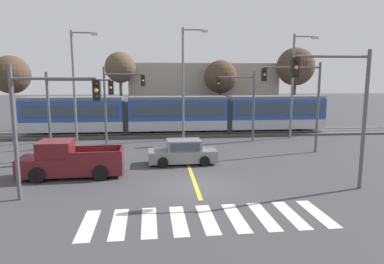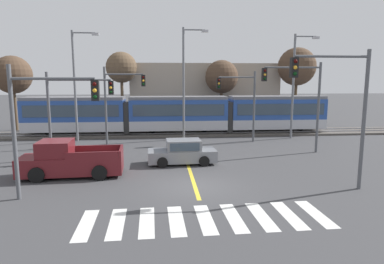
% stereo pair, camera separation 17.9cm
% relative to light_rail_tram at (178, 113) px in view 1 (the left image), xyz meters
% --- Properties ---
extents(ground_plane, '(200.00, 200.00, 0.00)m').
position_rel_light_rail_tram_xyz_m(ground_plane, '(-0.01, -15.97, -2.05)').
color(ground_plane, '#3D3D3F').
extents(track_bed, '(120.00, 4.00, 0.18)m').
position_rel_light_rail_tram_xyz_m(track_bed, '(-0.01, 0.01, -1.96)').
color(track_bed, '#4C4742').
rests_on(track_bed, ground).
extents(rail_near, '(120.00, 0.08, 0.10)m').
position_rel_light_rail_tram_xyz_m(rail_near, '(-0.01, -0.71, -1.82)').
color(rail_near, '#939399').
rests_on(rail_near, track_bed).
extents(rail_far, '(120.00, 0.08, 0.10)m').
position_rel_light_rail_tram_xyz_m(rail_far, '(-0.01, 0.73, -1.82)').
color(rail_far, '#939399').
rests_on(rail_far, track_bed).
extents(light_rail_tram, '(28.00, 2.64, 3.43)m').
position_rel_light_rail_tram_xyz_m(light_rail_tram, '(0.00, 0.00, 0.00)').
color(light_rail_tram, '#B7BAC1').
rests_on(light_rail_tram, track_bed).
extents(crosswalk_stripe_0, '(0.63, 2.81, 0.01)m').
position_rel_light_rail_tram_xyz_m(crosswalk_stripe_0, '(-4.41, -20.00, -2.04)').
color(crosswalk_stripe_0, silver).
rests_on(crosswalk_stripe_0, ground).
extents(crosswalk_stripe_1, '(0.63, 2.81, 0.01)m').
position_rel_light_rail_tram_xyz_m(crosswalk_stripe_1, '(-3.31, -19.97, -2.04)').
color(crosswalk_stripe_1, silver).
rests_on(crosswalk_stripe_1, ground).
extents(crosswalk_stripe_2, '(0.63, 2.81, 0.01)m').
position_rel_light_rail_tram_xyz_m(crosswalk_stripe_2, '(-2.21, -19.94, -2.04)').
color(crosswalk_stripe_2, silver).
rests_on(crosswalk_stripe_2, ground).
extents(crosswalk_stripe_3, '(0.63, 2.81, 0.01)m').
position_rel_light_rail_tram_xyz_m(crosswalk_stripe_3, '(-1.11, -19.91, -2.04)').
color(crosswalk_stripe_3, silver).
rests_on(crosswalk_stripe_3, ground).
extents(crosswalk_stripe_4, '(0.63, 2.81, 0.01)m').
position_rel_light_rail_tram_xyz_m(crosswalk_stripe_4, '(-0.01, -19.88, -2.04)').
color(crosswalk_stripe_4, silver).
rests_on(crosswalk_stripe_4, ground).
extents(crosswalk_stripe_5, '(0.63, 2.81, 0.01)m').
position_rel_light_rail_tram_xyz_m(crosswalk_stripe_5, '(1.09, -19.85, -2.04)').
color(crosswalk_stripe_5, silver).
rests_on(crosswalk_stripe_5, ground).
extents(crosswalk_stripe_6, '(0.63, 2.81, 0.01)m').
position_rel_light_rail_tram_xyz_m(crosswalk_stripe_6, '(2.19, -19.82, -2.04)').
color(crosswalk_stripe_6, silver).
rests_on(crosswalk_stripe_6, ground).
extents(crosswalk_stripe_7, '(0.63, 2.81, 0.01)m').
position_rel_light_rail_tram_xyz_m(crosswalk_stripe_7, '(3.29, -19.79, -2.04)').
color(crosswalk_stripe_7, silver).
rests_on(crosswalk_stripe_7, ground).
extents(crosswalk_stripe_8, '(0.63, 2.81, 0.01)m').
position_rel_light_rail_tram_xyz_m(crosswalk_stripe_8, '(4.39, -19.77, -2.04)').
color(crosswalk_stripe_8, silver).
rests_on(crosswalk_stripe_8, ground).
extents(lane_centre_line, '(0.20, 15.89, 0.01)m').
position_rel_light_rail_tram_xyz_m(lane_centre_line, '(-0.01, -9.94, -2.04)').
color(lane_centre_line, gold).
rests_on(lane_centre_line, ground).
extents(sedan_crossing, '(4.26, 2.04, 1.52)m').
position_rel_light_rail_tram_xyz_m(sedan_crossing, '(-0.34, -11.26, -1.35)').
color(sedan_crossing, gray).
rests_on(sedan_crossing, ground).
extents(pickup_truck, '(5.49, 2.42, 1.98)m').
position_rel_light_rail_tram_xyz_m(pickup_truck, '(-6.62, -13.49, -1.20)').
color(pickup_truck, maroon).
rests_on(pickup_truck, ground).
extents(traffic_light_far_right, '(3.25, 0.38, 5.86)m').
position_rel_light_rail_tram_xyz_m(traffic_light_far_right, '(5.00, -4.34, 1.78)').
color(traffic_light_far_right, '#515459').
rests_on(traffic_light_far_right, ground).
extents(traffic_light_mid_right, '(4.25, 0.38, 6.39)m').
position_rel_light_rail_tram_xyz_m(traffic_light_mid_right, '(8.09, -8.83, 2.23)').
color(traffic_light_mid_right, '#515459').
rests_on(traffic_light_mid_right, ground).
extents(traffic_light_near_left, '(3.75, 0.38, 5.86)m').
position_rel_light_rail_tram_xyz_m(traffic_light_near_left, '(-6.65, -16.99, 1.76)').
color(traffic_light_near_left, '#515459').
rests_on(traffic_light_near_left, ground).
extents(traffic_light_mid_left, '(4.25, 0.38, 5.69)m').
position_rel_light_rail_tram_xyz_m(traffic_light_mid_left, '(-7.34, -9.34, 1.72)').
color(traffic_light_mid_left, '#515459').
rests_on(traffic_light_mid_left, ground).
extents(traffic_light_near_right, '(3.75, 0.38, 6.59)m').
position_rel_light_rail_tram_xyz_m(traffic_light_near_right, '(6.65, -16.98, 2.33)').
color(traffic_light_near_right, '#515459').
rests_on(traffic_light_near_right, ground).
extents(traffic_light_far_left, '(3.25, 0.38, 6.18)m').
position_rel_light_rail_tram_xyz_m(traffic_light_far_left, '(-4.93, -4.56, 1.94)').
color(traffic_light_far_left, '#515459').
rests_on(traffic_light_far_left, ground).
extents(street_lamp_west, '(2.25, 0.28, 9.17)m').
position_rel_light_rail_tram_xyz_m(street_lamp_west, '(-8.57, -2.53, 3.13)').
color(street_lamp_west, slate).
rests_on(street_lamp_west, ground).
extents(street_lamp_centre, '(2.19, 0.28, 9.50)m').
position_rel_light_rail_tram_xyz_m(street_lamp_centre, '(0.52, -2.62, 3.30)').
color(street_lamp_centre, slate).
rests_on(street_lamp_centre, ground).
extents(street_lamp_east, '(2.21, 0.28, 9.03)m').
position_rel_light_rail_tram_xyz_m(street_lamp_east, '(10.08, -2.94, 3.06)').
color(street_lamp_east, slate).
rests_on(street_lamp_east, ground).
extents(bare_tree_far_west, '(3.79, 3.79, 7.54)m').
position_rel_light_rail_tram_xyz_m(bare_tree_far_west, '(-16.41, 4.16, 3.56)').
color(bare_tree_far_west, brown).
rests_on(bare_tree_far_west, ground).
extents(bare_tree_west, '(3.32, 3.32, 8.11)m').
position_rel_light_rail_tram_xyz_m(bare_tree_west, '(-5.82, 5.90, 4.35)').
color(bare_tree_west, brown).
rests_on(bare_tree_west, ground).
extents(bare_tree_east, '(3.60, 3.60, 7.25)m').
position_rel_light_rail_tram_xyz_m(bare_tree_east, '(5.00, 5.11, 3.37)').
color(bare_tree_east, brown).
rests_on(bare_tree_east, ground).
extents(bare_tree_far_east, '(4.17, 4.17, 8.64)m').
position_rel_light_rail_tram_xyz_m(bare_tree_far_east, '(13.39, 5.06, 4.48)').
color(bare_tree_far_east, brown).
rests_on(bare_tree_far_east, ground).
extents(building_backdrop_far, '(17.33, 6.00, 6.99)m').
position_rel_light_rail_tram_xyz_m(building_backdrop_far, '(3.58, 9.87, 1.45)').
color(building_backdrop_far, tan).
rests_on(building_backdrop_far, ground).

